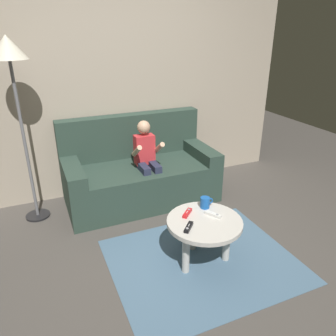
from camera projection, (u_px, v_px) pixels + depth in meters
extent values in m
plane|color=#4C4742|center=(175.00, 280.00, 2.54)|extent=(8.59, 8.59, 0.00)
cube|color=#B2A38E|center=(109.00, 83.00, 3.54)|extent=(4.30, 0.05, 2.50)
cube|color=#2D4238|center=(141.00, 183.00, 3.64)|extent=(1.63, 0.80, 0.43)
cube|color=#2D4238|center=(131.00, 135.00, 3.73)|extent=(1.63, 0.16, 0.49)
cube|color=#2D4238|center=(72.00, 170.00, 3.27)|extent=(0.18, 0.80, 0.13)
cube|color=#2D4238|center=(199.00, 150.00, 3.80)|extent=(0.18, 0.80, 0.13)
cylinder|color=#282D47|center=(148.00, 194.00, 3.39)|extent=(0.07, 0.07, 0.43)
cylinder|color=#282D47|center=(159.00, 192.00, 3.43)|extent=(0.07, 0.07, 0.43)
cube|color=#282D47|center=(143.00, 168.00, 3.40)|extent=(0.08, 0.26, 0.08)
cube|color=#282D47|center=(154.00, 166.00, 3.44)|extent=(0.08, 0.26, 0.08)
cube|color=red|center=(144.00, 149.00, 3.46)|extent=(0.21, 0.12, 0.31)
cylinder|color=#DBAA87|center=(137.00, 151.00, 3.31)|extent=(0.05, 0.23, 0.18)
cylinder|color=#DBAA87|center=(159.00, 148.00, 3.40)|extent=(0.05, 0.23, 0.18)
sphere|color=#DBAA87|center=(144.00, 127.00, 3.37)|extent=(0.14, 0.14, 0.14)
cylinder|color=beige|center=(205.00, 222.00, 2.59)|extent=(0.60, 0.60, 0.04)
cylinder|color=beige|center=(186.00, 253.00, 2.56)|extent=(0.06, 0.06, 0.37)
cylinder|color=beige|center=(227.00, 241.00, 2.69)|extent=(0.06, 0.06, 0.37)
cylinder|color=beige|center=(193.00, 231.00, 2.83)|extent=(0.06, 0.06, 0.37)
cube|color=slate|center=(203.00, 261.00, 2.74)|extent=(1.50, 1.24, 0.01)
cube|color=white|center=(213.00, 214.00, 2.65)|extent=(0.10, 0.14, 0.02)
cylinder|color=#99999E|center=(217.00, 215.00, 2.62)|extent=(0.02, 0.02, 0.00)
cylinder|color=silver|center=(213.00, 213.00, 2.64)|extent=(0.01, 0.01, 0.00)
cylinder|color=silver|center=(211.00, 212.00, 2.65)|extent=(0.01, 0.01, 0.00)
cube|color=red|center=(187.00, 213.00, 2.66)|extent=(0.13, 0.12, 0.02)
cylinder|color=#99999E|center=(189.00, 209.00, 2.69)|extent=(0.02, 0.02, 0.00)
cylinder|color=silver|center=(187.00, 211.00, 2.66)|extent=(0.01, 0.01, 0.00)
cylinder|color=silver|center=(187.00, 213.00, 2.64)|extent=(0.01, 0.01, 0.00)
cube|color=black|center=(189.00, 227.00, 2.48)|extent=(0.12, 0.13, 0.02)
cylinder|color=#99999E|center=(187.00, 228.00, 2.44)|extent=(0.02, 0.02, 0.00)
cylinder|color=silver|center=(189.00, 226.00, 2.47)|extent=(0.01, 0.01, 0.00)
cylinder|color=silver|center=(189.00, 224.00, 2.49)|extent=(0.01, 0.01, 0.00)
cylinder|color=#1959B2|center=(205.00, 203.00, 2.75)|extent=(0.08, 0.08, 0.09)
torus|color=#1959B2|center=(210.00, 201.00, 2.77)|extent=(0.06, 0.01, 0.06)
cylinder|color=black|center=(38.00, 215.00, 3.39)|extent=(0.24, 0.24, 0.02)
cylinder|color=slate|center=(25.00, 145.00, 3.09)|extent=(0.03, 0.03, 1.54)
cone|color=beige|center=(7.00, 47.00, 2.74)|extent=(0.32, 0.32, 0.20)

